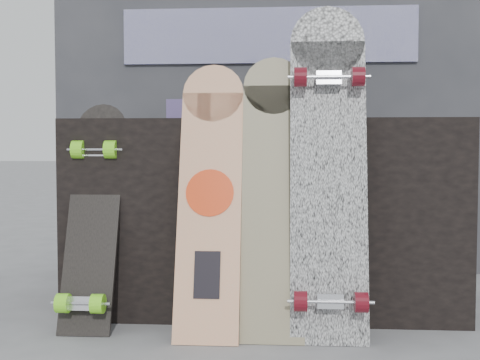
# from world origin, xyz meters

# --- Properties ---
(ground) EXTENTS (60.00, 60.00, 0.00)m
(ground) POSITION_xyz_m (0.00, 0.00, 0.00)
(ground) COLOR slate
(ground) RESTS_ON ground
(vendor_table) EXTENTS (1.60, 0.60, 0.80)m
(vendor_table) POSITION_xyz_m (0.00, 0.50, 0.40)
(vendor_table) COLOR black
(vendor_table) RESTS_ON ground
(booth) EXTENTS (2.40, 0.22, 2.20)m
(booth) POSITION_xyz_m (0.00, 1.35, 1.10)
(booth) COLOR #35353A
(booth) RESTS_ON ground
(merch_box_purple) EXTENTS (0.18, 0.12, 0.10)m
(merch_box_purple) POSITION_xyz_m (-0.34, 0.60, 0.85)
(merch_box_purple) COLOR #543976
(merch_box_purple) RESTS_ON vendor_table
(merch_box_small) EXTENTS (0.14, 0.14, 0.12)m
(merch_box_small) POSITION_xyz_m (0.24, 0.57, 0.86)
(merch_box_small) COLOR #543976
(merch_box_small) RESTS_ON vendor_table
(merch_box_flat) EXTENTS (0.22, 0.10, 0.06)m
(merch_box_flat) POSITION_xyz_m (-0.12, 0.59, 0.83)
(merch_box_flat) COLOR #D1B78C
(merch_box_flat) RESTS_ON vendor_table
(longboard_geisha) EXTENTS (0.23, 0.32, 1.01)m
(longboard_geisha) POSITION_xyz_m (-0.19, 0.13, 0.53)
(longboard_geisha) COLOR #D2B88D
(longboard_geisha) RESTS_ON ground
(longboard_celtic) EXTENTS (0.23, 0.28, 1.04)m
(longboard_celtic) POSITION_xyz_m (0.04, 0.13, 0.55)
(longboard_celtic) COLOR beige
(longboard_celtic) RESTS_ON ground
(longboard_cascadia) EXTENTS (0.27, 0.31, 1.22)m
(longboard_cascadia) POSITION_xyz_m (0.24, 0.11, 0.63)
(longboard_cascadia) COLOR white
(longboard_cascadia) RESTS_ON ground
(skateboard_dark) EXTENTS (0.20, 0.36, 0.87)m
(skateboard_dark) POSITION_xyz_m (-0.65, 0.17, 0.44)
(skateboard_dark) COLOR black
(skateboard_dark) RESTS_ON ground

